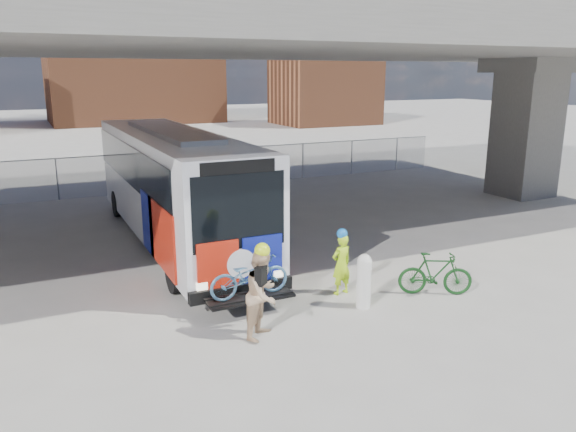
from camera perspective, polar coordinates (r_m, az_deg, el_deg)
ground at (r=16.26m, az=-1.13°, el=-5.04°), size 160.00×160.00×0.00m
bus at (r=18.47m, az=-11.65°, el=3.79°), size 2.67×12.90×3.69m
overpass at (r=19.08m, az=-6.49°, el=17.71°), size 40.00×16.00×7.95m
chainlink_fence at (r=27.02m, az=-11.86°, el=5.59°), size 30.00×0.06×30.00m
brick_buildings at (r=62.64m, az=-19.31°, el=13.60°), size 54.00×22.00×12.00m
smokestack at (r=72.25m, az=-9.80°, el=19.80°), size 2.20×2.20×25.00m
bollard at (r=13.36m, az=7.72°, el=-6.37°), size 0.34×0.34×1.31m
cyclist_hivis at (r=14.05m, az=5.44°, el=-4.75°), size 0.62×0.46×1.70m
cyclist_tan at (r=11.75m, az=-2.59°, el=-7.81°), size 1.15×1.13×2.05m
bike_parked at (r=14.49m, az=14.74°, el=-5.70°), size 1.84×1.33×1.10m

